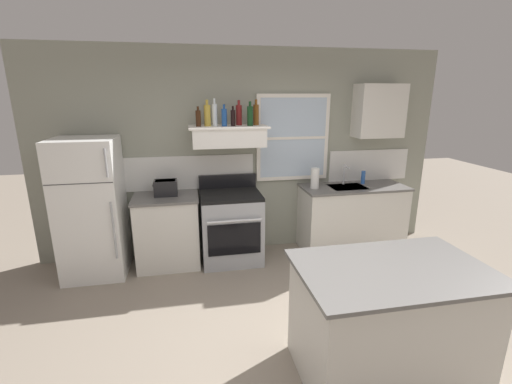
# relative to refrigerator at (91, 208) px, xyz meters

# --- Properties ---
(ground_plane) EXTENTS (16.00, 16.00, 0.00)m
(ground_plane) POSITION_rel_refrigerator_xyz_m (1.90, -1.84, -0.82)
(ground_plane) COLOR gray
(back_wall) EXTENTS (5.40, 0.11, 2.70)m
(back_wall) POSITION_rel_refrigerator_xyz_m (1.93, 0.39, 0.53)
(back_wall) COLOR gray
(back_wall) RESTS_ON ground_plane
(refrigerator) EXTENTS (0.70, 0.72, 1.65)m
(refrigerator) POSITION_rel_refrigerator_xyz_m (0.00, 0.00, 0.00)
(refrigerator) COLOR white
(refrigerator) RESTS_ON ground_plane
(counter_left_of_stove) EXTENTS (0.79, 0.63, 0.91)m
(counter_left_of_stove) POSITION_rel_refrigerator_xyz_m (0.85, 0.06, -0.37)
(counter_left_of_stove) COLOR silver
(counter_left_of_stove) RESTS_ON ground_plane
(toaster) EXTENTS (0.30, 0.20, 0.19)m
(toaster) POSITION_rel_refrigerator_xyz_m (0.86, 0.09, 0.19)
(toaster) COLOR black
(toaster) RESTS_ON counter_left_of_stove
(stove_range) EXTENTS (0.76, 0.69, 1.09)m
(stove_range) POSITION_rel_refrigerator_xyz_m (1.65, 0.02, -0.36)
(stove_range) COLOR #9EA0A5
(stove_range) RESTS_ON ground_plane
(range_hood_shelf) EXTENTS (0.96, 0.52, 0.24)m
(range_hood_shelf) POSITION_rel_refrigerator_xyz_m (1.65, 0.12, 0.80)
(range_hood_shelf) COLOR white
(bottle_brown_stout) EXTENTS (0.06, 0.06, 0.24)m
(bottle_brown_stout) POSITION_rel_refrigerator_xyz_m (1.29, 0.10, 1.02)
(bottle_brown_stout) COLOR #381E0F
(bottle_brown_stout) RESTS_ON range_hood_shelf
(bottle_champagne_gold_foil) EXTENTS (0.08, 0.08, 0.31)m
(bottle_champagne_gold_foil) POSITION_rel_refrigerator_xyz_m (1.40, 0.12, 1.05)
(bottle_champagne_gold_foil) COLOR #B29333
(bottle_champagne_gold_foil) RESTS_ON range_hood_shelf
(bottle_clear_tall) EXTENTS (0.06, 0.06, 0.33)m
(bottle_clear_tall) POSITION_rel_refrigerator_xyz_m (1.49, 0.12, 1.06)
(bottle_clear_tall) COLOR silver
(bottle_clear_tall) RESTS_ON range_hood_shelf
(bottle_blue_liqueur) EXTENTS (0.07, 0.07, 0.26)m
(bottle_blue_liqueur) POSITION_rel_refrigerator_xyz_m (1.60, 0.07, 1.03)
(bottle_blue_liqueur) COLOR #1E478C
(bottle_blue_liqueur) RESTS_ON range_hood_shelf
(bottle_balsamic_dark) EXTENTS (0.06, 0.06, 0.24)m
(bottle_balsamic_dark) POSITION_rel_refrigerator_xyz_m (1.71, 0.07, 1.02)
(bottle_balsamic_dark) COLOR black
(bottle_balsamic_dark) RESTS_ON range_hood_shelf
(bottle_red_label_wine) EXTENTS (0.07, 0.07, 0.30)m
(bottle_red_label_wine) POSITION_rel_refrigerator_xyz_m (1.80, 0.18, 1.05)
(bottle_red_label_wine) COLOR maroon
(bottle_red_label_wine) RESTS_ON range_hood_shelf
(bottle_dark_green_wine) EXTENTS (0.07, 0.07, 0.29)m
(bottle_dark_green_wine) POSITION_rel_refrigerator_xyz_m (1.91, 0.06, 1.04)
(bottle_dark_green_wine) COLOR #143819
(bottle_dark_green_wine) RESTS_ON range_hood_shelf
(bottle_amber_wine) EXTENTS (0.07, 0.07, 0.31)m
(bottle_amber_wine) POSITION_rel_refrigerator_xyz_m (2.01, 0.17, 1.05)
(bottle_amber_wine) COLOR brown
(bottle_amber_wine) RESTS_ON range_hood_shelf
(counter_right_with_sink) EXTENTS (1.43, 0.63, 0.91)m
(counter_right_with_sink) POSITION_rel_refrigerator_xyz_m (3.35, 0.06, -0.37)
(counter_right_with_sink) COLOR silver
(counter_right_with_sink) RESTS_ON ground_plane
(sink_faucet) EXTENTS (0.03, 0.17, 0.28)m
(sink_faucet) POSITION_rel_refrigerator_xyz_m (3.25, 0.16, 0.26)
(sink_faucet) COLOR silver
(sink_faucet) RESTS_ON counter_right_with_sink
(paper_towel_roll) EXTENTS (0.11, 0.11, 0.27)m
(paper_towel_roll) POSITION_rel_refrigerator_xyz_m (2.78, 0.06, 0.22)
(paper_towel_roll) COLOR white
(paper_towel_roll) RESTS_ON counter_right_with_sink
(dish_soap_bottle) EXTENTS (0.06, 0.06, 0.18)m
(dish_soap_bottle) POSITION_rel_refrigerator_xyz_m (3.53, 0.16, 0.18)
(dish_soap_bottle) COLOR blue
(dish_soap_bottle) RESTS_ON counter_right_with_sink
(kitchen_island) EXTENTS (1.40, 0.90, 0.91)m
(kitchen_island) POSITION_rel_refrigerator_xyz_m (2.57, -2.16, -0.37)
(kitchen_island) COLOR silver
(kitchen_island) RESTS_ON ground_plane
(upper_cabinet_right) EXTENTS (0.64, 0.32, 0.70)m
(upper_cabinet_right) POSITION_rel_refrigerator_xyz_m (3.70, 0.20, 1.08)
(upper_cabinet_right) COLOR silver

